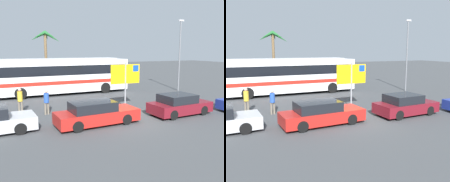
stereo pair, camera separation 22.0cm
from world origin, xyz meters
TOP-DOWN VIEW (x-y plane):
  - ground at (0.00, 0.00)m, footprint 120.00×120.00m
  - bus_front_coach at (-1.24, 10.02)m, footprint 12.26×2.45m
  - bus_rear_coach at (-0.80, 13.25)m, footprint 12.26×2.45m
  - ferry_sign at (1.30, 2.33)m, footprint 2.20×0.11m
  - car_maroon at (3.70, -0.37)m, footprint 4.05×2.01m
  - car_red at (-1.89, -0.23)m, footprint 4.68×1.94m
  - pedestrian_near_sign at (-3.95, 3.16)m, footprint 0.32×0.32m
  - pedestrian_crossing_lot at (-5.45, 4.09)m, footprint 0.32×0.32m
  - lamp_post_left_side at (9.82, 7.17)m, footprint 0.56×0.20m
  - palm_tree_seaside at (-1.24, 18.08)m, footprint 3.53×3.87m

SIDE VIEW (x-z plane):
  - ground at x=0.00m, z-range 0.00..0.00m
  - car_maroon at x=3.70m, z-range -0.03..1.30m
  - car_red at x=-1.89m, z-range -0.03..1.30m
  - pedestrian_near_sign at x=-3.95m, z-range 0.13..1.72m
  - pedestrian_crossing_lot at x=-5.45m, z-range 0.15..1.82m
  - bus_front_coach at x=-1.24m, z-range 0.20..3.37m
  - bus_rear_coach at x=-0.80m, z-range 0.20..3.37m
  - ferry_sign at x=1.30m, z-range 0.73..3.93m
  - lamp_post_left_side at x=9.82m, z-range 0.32..7.26m
  - palm_tree_seaside at x=-1.24m, z-range 1.89..8.17m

